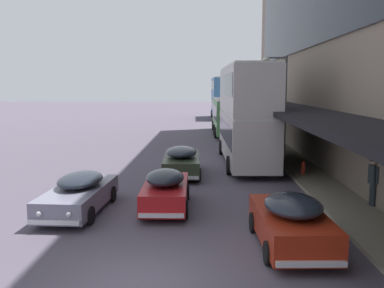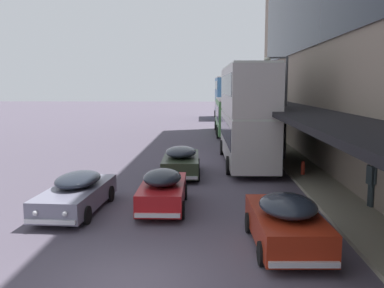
% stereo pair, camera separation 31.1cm
% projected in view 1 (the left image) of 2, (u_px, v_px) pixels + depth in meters
% --- Properties ---
extents(ground, '(240.00, 240.00, 0.00)m').
position_uv_depth(ground, '(139.00, 285.00, 10.09)').
color(ground, '#524A59').
extents(transit_bus_kerbside_front, '(2.94, 11.30, 3.44)m').
position_uv_depth(transit_bus_kerbside_front, '(228.00, 114.00, 41.63)').
color(transit_bus_kerbside_front, '#549651').
rests_on(transit_bus_kerbside_front, ground).
extents(transit_bus_kerbside_rear, '(2.91, 9.84, 5.92)m').
position_uv_depth(transit_bus_kerbside_rear, '(221.00, 96.00, 61.76)').
color(transit_bus_kerbside_rear, teal).
rests_on(transit_bus_kerbside_rear, ground).
extents(transit_bus_kerbside_far, '(2.88, 10.50, 5.85)m').
position_uv_depth(transit_bus_kerbside_far, '(246.00, 111.00, 25.43)').
color(transit_bus_kerbside_far, beige).
rests_on(transit_bus_kerbside_far, ground).
extents(sedan_second_mid, '(2.07, 4.98, 1.54)m').
position_uv_depth(sedan_second_mid, '(182.00, 161.00, 22.43)').
color(sedan_second_mid, '#2C3725').
rests_on(sedan_second_mid, ground).
extents(sedan_second_near, '(2.10, 4.39, 1.59)m').
position_uv_depth(sedan_second_near, '(291.00, 221.00, 12.37)').
color(sedan_second_near, '#A32713').
rests_on(sedan_second_near, ground).
extents(sedan_lead_near, '(2.09, 5.01, 1.44)m').
position_uv_depth(sedan_lead_near, '(80.00, 193.00, 15.95)').
color(sedan_lead_near, gray).
rests_on(sedan_lead_near, ground).
extents(sedan_far_back, '(1.82, 4.35, 1.55)m').
position_uv_depth(sedan_far_back, '(166.00, 189.00, 16.26)').
color(sedan_far_back, '#B1181C').
rests_on(sedan_far_back, ground).
extents(pedestrian_at_kerb, '(0.33, 0.61, 1.86)m').
position_uv_depth(pedestrian_at_kerb, '(373.00, 179.00, 16.11)').
color(pedestrian_at_kerb, '#262F34').
rests_on(pedestrian_at_kerb, sidewalk_kerb).
extents(street_lamp, '(1.50, 0.28, 6.33)m').
position_uv_depth(street_lamp, '(282.00, 99.00, 26.35)').
color(street_lamp, '#4C4C51').
rests_on(street_lamp, sidewalk_kerb).
extents(fire_hydrant, '(0.20, 0.40, 0.70)m').
position_uv_depth(fire_hydrant, '(303.00, 168.00, 22.02)').
color(fire_hydrant, red).
rests_on(fire_hydrant, sidewalk_kerb).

